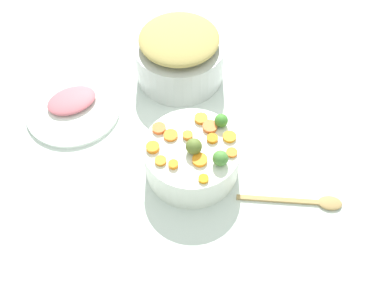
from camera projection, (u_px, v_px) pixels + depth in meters
tabletop at (196, 156)px, 1.22m from camera, size 2.40×2.40×0.02m
serving_bowl_carrots at (192, 158)px, 1.15m from camera, size 0.25×0.25×0.10m
metal_pot at (180, 61)px, 1.34m from camera, size 0.27×0.27×0.13m
stuffing_mound at (179, 39)px, 1.27m from camera, size 0.24×0.24×0.05m
carrot_slice_0 at (229, 137)px, 1.11m from camera, size 0.05×0.05×0.01m
carrot_slice_1 at (161, 161)px, 1.07m from camera, size 0.04×0.04×0.01m
carrot_slice_2 at (153, 147)px, 1.09m from camera, size 0.05×0.05×0.01m
carrot_slice_3 at (210, 127)px, 1.13m from camera, size 0.05×0.05×0.01m
carrot_slice_4 at (173, 164)px, 1.06m from camera, size 0.03×0.03×0.01m
carrot_slice_5 at (200, 160)px, 1.07m from camera, size 0.05×0.05×0.01m
carrot_slice_6 at (212, 139)px, 1.11m from camera, size 0.04×0.04×0.01m
carrot_slice_7 at (201, 119)px, 1.15m from camera, size 0.05×0.05×0.01m
carrot_slice_8 at (204, 179)px, 1.04m from camera, size 0.03×0.03×0.01m
carrot_slice_9 at (232, 153)px, 1.09m from camera, size 0.04×0.04×0.01m
carrot_slice_10 at (189, 136)px, 1.11m from camera, size 0.03×0.03×0.01m
carrot_slice_11 at (171, 135)px, 1.12m from camera, size 0.05×0.05×0.01m
carrot_slice_12 at (159, 128)px, 1.13m from camera, size 0.05×0.05×0.01m
brussels_sprout_0 at (221, 121)px, 1.13m from camera, size 0.04×0.04×0.04m
brussels_sprout_1 at (220, 158)px, 1.06m from camera, size 0.04×0.04×0.04m
brussels_sprout_2 at (194, 146)px, 1.08m from camera, size 0.04×0.04×0.04m
wooden_spoon at (309, 202)px, 1.12m from camera, size 0.21×0.21×0.01m
ham_plate at (74, 109)px, 1.30m from camera, size 0.28×0.28×0.01m
ham_slice_main at (72, 100)px, 1.30m from camera, size 0.13×0.16×0.02m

